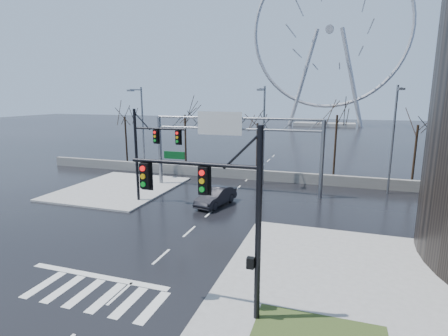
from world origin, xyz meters
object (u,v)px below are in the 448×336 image
at_px(signal_mast_far, 148,147).
at_px(sign_gantry, 231,137).
at_px(signal_mast_near, 225,204).
at_px(car, 216,196).
at_px(ferris_wheel, 329,36).

bearing_deg(signal_mast_far, sign_gantry, 47.53).
distance_m(signal_mast_near, car, 15.68).
xyz_separation_m(ferris_wheel, car, (-5.23, -84.89, -25.38)).
height_order(signal_mast_far, car, signal_mast_far).
xyz_separation_m(signal_mast_near, car, (-5.38, 14.14, -4.12)).
bearing_deg(signal_mast_near, car, 110.81).
relative_size(ferris_wheel, car, 11.20).
height_order(signal_mast_near, ferris_wheel, ferris_wheel).
xyz_separation_m(sign_gantry, ferris_wheel, (5.38, 80.04, 20.95)).
xyz_separation_m(signal_mast_near, ferris_wheel, (-0.14, 99.04, 21.26)).
relative_size(signal_mast_far, car, 1.76).
distance_m(sign_gantry, car, 6.57).
xyz_separation_m(signal_mast_far, car, (5.63, 1.15, -4.08)).
bearing_deg(signal_mast_near, signal_mast_far, 130.26).
bearing_deg(signal_mast_near, sign_gantry, 106.19).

